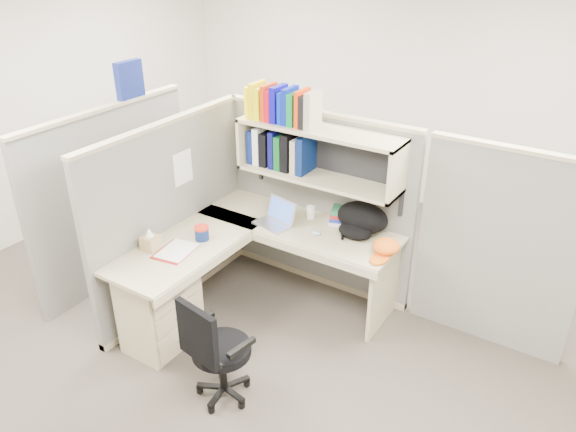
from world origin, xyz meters
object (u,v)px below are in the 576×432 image
Objects in this scene: laptop at (273,214)px; backpack at (359,220)px; snack_canister at (202,233)px; task_chair at (218,365)px; desk at (197,287)px.

backpack is at bearing 33.25° from laptop.
snack_canister is 1.12m from task_chair.
desk is at bearing -143.67° from backpack.
laptop is at bearing 106.81° from task_chair.
laptop is at bearing 72.05° from desk.
laptop is 1.38m from task_chair.
task_chair is (0.60, -0.50, -0.13)m from desk.
desk is 2.03× the size of task_chair.
task_chair is at bearing -60.55° from laptop.
backpack reaches higher than desk.
task_chair is (-0.31, -1.47, -0.55)m from backpack.
desk is at bearing 140.52° from task_chair.
snack_canister is at bearing 134.86° from task_chair.
snack_canister is at bearing -154.21° from backpack.
desk is 0.79m from task_chair.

